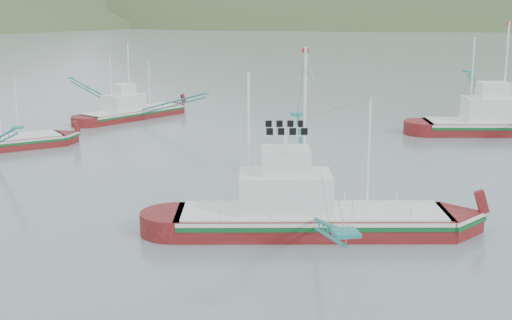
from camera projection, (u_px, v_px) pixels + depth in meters
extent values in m
plane|color=slate|center=(274.00, 240.00, 39.33)|extent=(1200.00, 1200.00, 0.00)
cube|color=#5E0E0E|center=(312.00, 229.00, 40.51)|extent=(15.88, 6.54, 2.06)
cube|color=silver|center=(312.00, 214.00, 40.32)|extent=(15.59, 6.57, 0.23)
cube|color=#0B5320|center=(312.00, 219.00, 40.37)|extent=(15.60, 6.59, 0.23)
cube|color=silver|center=(312.00, 211.00, 40.27)|extent=(15.09, 6.21, 0.12)
cube|color=silver|center=(285.00, 193.00, 40.03)|extent=(5.60, 4.07, 2.26)
cube|color=silver|center=(286.00, 160.00, 39.63)|extent=(3.00, 2.66, 1.44)
cylinder|color=white|center=(304.00, 131.00, 39.27)|extent=(0.16, 0.16, 9.25)
cylinder|color=white|center=(249.00, 144.00, 39.41)|extent=(0.14, 0.14, 7.87)
cylinder|color=white|center=(369.00, 156.00, 39.59)|extent=(0.12, 0.12, 6.48)
cube|color=#5E0E0E|center=(133.00, 117.00, 80.08)|extent=(11.78, 10.67, 1.68)
cube|color=silver|center=(133.00, 111.00, 79.93)|extent=(11.64, 10.56, 0.18)
cube|color=#0B5320|center=(133.00, 113.00, 79.97)|extent=(11.65, 10.57, 0.18)
cube|color=silver|center=(133.00, 109.00, 79.89)|extent=(11.20, 10.14, 0.10)
cube|color=silver|center=(124.00, 103.00, 78.77)|extent=(4.94, 4.75, 1.85)
cube|color=silver|center=(123.00, 89.00, 78.44)|extent=(2.86, 2.82, 1.17)
cylinder|color=white|center=(129.00, 76.00, 78.77)|extent=(0.13, 0.13, 7.55)
cylinder|color=white|center=(111.00, 83.00, 77.02)|extent=(0.12, 0.12, 6.42)
cylinder|color=white|center=(149.00, 84.00, 81.20)|extent=(0.10, 0.10, 5.28)
cube|color=#5E0E0E|center=(507.00, 132.00, 70.67)|extent=(16.64, 7.06, 2.15)
cube|color=silver|center=(507.00, 123.00, 70.47)|extent=(16.34, 7.09, 0.24)
cube|color=#0B5320|center=(507.00, 125.00, 70.53)|extent=(16.34, 7.11, 0.24)
cube|color=silver|center=(507.00, 121.00, 70.42)|extent=(15.81, 6.71, 0.13)
cube|color=silver|center=(492.00, 109.00, 70.19)|extent=(5.90, 4.33, 2.37)
cube|color=silver|center=(493.00, 90.00, 69.77)|extent=(3.17, 2.82, 1.51)
cylinder|color=white|center=(506.00, 72.00, 69.38)|extent=(0.17, 0.17, 9.68)
cylinder|color=white|center=(472.00, 80.00, 69.57)|extent=(0.15, 0.15, 8.23)
cylinder|color=white|center=(16.00, 107.00, 63.29)|extent=(0.10, 0.10, 5.32)
ellipsoid|color=#394B26|center=(496.00, 21.00, 492.09)|extent=(684.00, 432.00, 306.00)
ellipsoid|color=slate|center=(180.00, 18.00, 583.20)|extent=(960.00, 400.00, 240.00)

